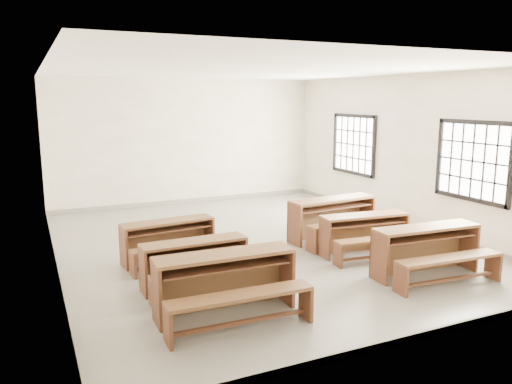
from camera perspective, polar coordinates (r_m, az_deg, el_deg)
name	(u,v)px	position (r m, az deg, el deg)	size (l,w,h in m)	color
room	(260,130)	(9.12, 0.52, 7.12)	(8.50, 8.50, 3.20)	slate
desk_set_0	(226,280)	(6.35, -3.41, -10.00)	(1.80, 0.97, 0.80)	brown
desk_set_1	(196,261)	(7.30, -6.91, -7.80)	(1.56, 0.83, 0.69)	brown
desk_set_2	(169,238)	(8.49, -9.89, -5.20)	(1.62, 0.95, 0.70)	brown
desk_set_3	(428,248)	(8.12, 19.05, -6.03)	(1.78, 1.01, 0.78)	brown
desk_set_4	(366,231)	(8.95, 12.44, -4.43)	(1.66, 0.98, 0.71)	brown
desk_set_5	(334,216)	(9.76, 8.91, -2.70)	(1.87, 1.08, 0.81)	brown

